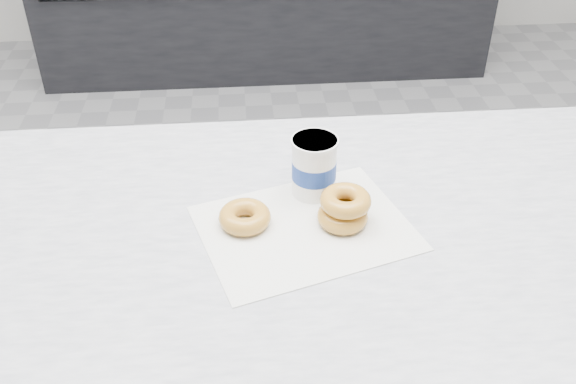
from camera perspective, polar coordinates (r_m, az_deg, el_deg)
name	(u,v)px	position (r m, az deg, el deg)	size (l,w,h in m)	color
ground	(303,327)	(2.13, 1.33, -11.91)	(5.00, 5.00, 0.00)	gray
wax_paper	(305,228)	(1.08, 1.52, -3.22)	(0.34, 0.26, 0.00)	silver
donut_single	(245,217)	(1.08, -3.87, -2.22)	(0.09, 0.09, 0.03)	gold
donut_stack	(344,208)	(1.07, 5.00, -1.46)	(0.09, 0.09, 0.06)	gold
coffee_cup	(314,166)	(1.13, 2.33, 2.31)	(0.09, 0.09, 0.11)	white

